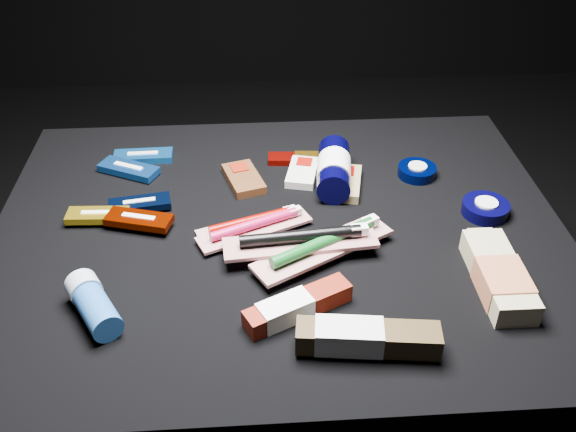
{
  "coord_description": "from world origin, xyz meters",
  "views": [
    {
      "loc": [
        -0.04,
        -0.87,
        1.06
      ],
      "look_at": [
        0.01,
        0.01,
        0.42
      ],
      "focal_mm": 40.0,
      "sensor_mm": 36.0,
      "label": 1
    }
  ],
  "objects": [
    {
      "name": "lotion_bottle",
      "position": [
        0.11,
        0.14,
        0.43
      ],
      "size": [
        0.08,
        0.2,
        0.06
      ],
      "rotation": [
        0.0,
        0.0,
        -0.13
      ],
      "color": "black",
      "rests_on": "cloth_table"
    },
    {
      "name": "clif_bar_0",
      "position": [
        -0.06,
        0.15,
        0.41
      ],
      "size": [
        0.08,
        0.12,
        0.02
      ],
      "rotation": [
        0.0,
        0.0,
        0.29
      ],
      "color": "#4B2914",
      "rests_on": "cloth_table"
    },
    {
      "name": "bodywash_bottle",
      "position": [
        0.32,
        -0.17,
        0.42
      ],
      "size": [
        0.07,
        0.19,
        0.04
      ],
      "rotation": [
        0.0,
        0.0,
        -0.01
      ],
      "color": "tan",
      "rests_on": "cloth_table"
    },
    {
      "name": "toothbrush_pack_1",
      "position": [
        -0.04,
        -0.01,
        0.42
      ],
      "size": [
        0.2,
        0.12,
        0.02
      ],
      "rotation": [
        0.0,
        0.0,
        0.42
      ],
      "color": "silver",
      "rests_on": "cloth_table"
    },
    {
      "name": "luna_bar_2",
      "position": [
        -0.24,
        0.08,
        0.41
      ],
      "size": [
        0.11,
        0.06,
        0.01
      ],
      "rotation": [
        0.0,
        0.0,
        0.16
      ],
      "color": "black",
      "rests_on": "cloth_table"
    },
    {
      "name": "toothbrush_pack_0",
      "position": [
        -0.05,
        0.01,
        0.41
      ],
      "size": [
        0.19,
        0.1,
        0.02
      ],
      "rotation": [
        0.0,
        0.0,
        0.34
      ],
      "color": "silver",
      "rests_on": "cloth_table"
    },
    {
      "name": "ground",
      "position": [
        0.0,
        0.0,
        0.0
      ],
      "size": [
        3.0,
        3.0,
        0.0
      ],
      "primitive_type": "plane",
      "color": "black",
      "rests_on": "ground"
    },
    {
      "name": "toothpaste_carton_green",
      "position": [
        0.09,
        -0.28,
        0.42
      ],
      "size": [
        0.2,
        0.07,
        0.04
      ],
      "rotation": [
        0.0,
        0.0,
        -0.12
      ],
      "color": "#352611",
      "rests_on": "cloth_table"
    },
    {
      "name": "luna_bar_1",
      "position": [
        -0.28,
        0.2,
        0.41
      ],
      "size": [
        0.12,
        0.09,
        0.02
      ],
      "rotation": [
        0.0,
        0.0,
        -0.46
      ],
      "color": "#144796",
      "rests_on": "cloth_table"
    },
    {
      "name": "deodorant_stick",
      "position": [
        -0.28,
        -0.19,
        0.42
      ],
      "size": [
        0.1,
        0.12,
        0.05
      ],
      "rotation": [
        0.0,
        0.0,
        0.52
      ],
      "color": "#2357A1",
      "rests_on": "cloth_table"
    },
    {
      "name": "toothbrush_pack_3",
      "position": [
        0.03,
        -0.07,
        0.43
      ],
      "size": [
        0.25,
        0.08,
        0.03
      ],
      "rotation": [
        0.0,
        0.0,
        0.09
      ],
      "color": "beige",
      "rests_on": "cloth_table"
    },
    {
      "name": "luna_bar_3",
      "position": [
        -0.31,
        0.04,
        0.41
      ],
      "size": [
        0.11,
        0.04,
        0.01
      ],
      "rotation": [
        0.0,
        0.0,
        -0.04
      ],
      "color": "#BB9515",
      "rests_on": "cloth_table"
    },
    {
      "name": "power_bar",
      "position": [
        0.05,
        0.22,
        0.41
      ],
      "size": [
        0.12,
        0.04,
        0.01
      ],
      "rotation": [
        0.0,
        0.0,
        -0.08
      ],
      "color": "#7F0905",
      "rests_on": "cloth_table"
    },
    {
      "name": "cloth_table",
      "position": [
        0.0,
        0.0,
        0.2
      ],
      "size": [
        0.98,
        0.78,
        0.4
      ],
      "primitive_type": "cube",
      "color": "black",
      "rests_on": "ground"
    },
    {
      "name": "cream_tin_lower",
      "position": [
        0.36,
        0.02,
        0.41
      ],
      "size": [
        0.08,
        0.08,
        0.03
      ],
      "rotation": [
        0.0,
        0.0,
        -0.03
      ],
      "color": "black",
      "rests_on": "cloth_table"
    },
    {
      "name": "cream_tin_upper",
      "position": [
        0.27,
        0.15,
        0.41
      ],
      "size": [
        0.07,
        0.07,
        0.02
      ],
      "rotation": [
        0.0,
        0.0,
        0.08
      ],
      "color": "black",
      "rests_on": "cloth_table"
    },
    {
      "name": "toothpaste_carton_red",
      "position": [
        0.01,
        -0.21,
        0.42
      ],
      "size": [
        0.16,
        0.11,
        0.03
      ],
      "rotation": [
        0.0,
        0.0,
        0.46
      ],
      "color": "maroon",
      "rests_on": "cloth_table"
    },
    {
      "name": "luna_bar_0",
      "position": [
        -0.26,
        0.25,
        0.41
      ],
      "size": [
        0.12,
        0.05,
        0.02
      ],
      "rotation": [
        0.0,
        0.0,
        0.02
      ],
      "color": "blue",
      "rests_on": "cloth_table"
    },
    {
      "name": "toothbrush_pack_2",
      "position": [
        0.07,
        -0.08,
        0.42
      ],
      "size": [
        0.24,
        0.17,
        0.03
      ],
      "rotation": [
        0.0,
        0.0,
        0.52
      ],
      "color": "silver",
      "rests_on": "cloth_table"
    },
    {
      "name": "luna_bar_4",
      "position": [
        -0.24,
        0.02,
        0.42
      ],
      "size": [
        0.12,
        0.07,
        0.01
      ],
      "rotation": [
        0.0,
        0.0,
        -0.28
      ],
      "color": "#681200",
      "rests_on": "cloth_table"
    },
    {
      "name": "clif_bar_1",
      "position": [
        0.05,
        0.17,
        0.41
      ],
      "size": [
        0.07,
        0.11,
        0.02
      ],
      "rotation": [
        0.0,
        0.0,
        -0.23
      ],
      "color": "silver",
      "rests_on": "cloth_table"
    },
    {
      "name": "clif_bar_2",
      "position": [
        0.13,
        0.13,
        0.41
      ],
      "size": [
        0.08,
        0.12,
        0.02
      ],
      "rotation": [
        0.0,
        0.0,
        -0.21
      ],
      "color": "olive",
      "rests_on": "cloth_table"
    }
  ]
}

